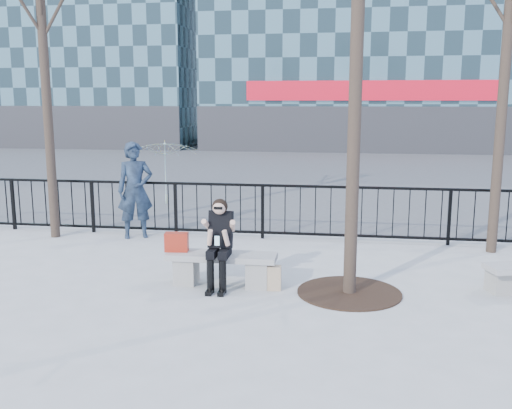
# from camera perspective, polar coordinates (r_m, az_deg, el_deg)

# --- Properties ---
(ground) EXTENTS (120.00, 120.00, 0.00)m
(ground) POSITION_cam_1_polar(r_m,az_deg,el_deg) (8.71, -3.43, -8.01)
(ground) COLOR #9B9A96
(ground) RESTS_ON ground
(street_surface) EXTENTS (60.00, 23.00, 0.01)m
(street_surface) POSITION_cam_1_polar(r_m,az_deg,el_deg) (23.30, 4.29, 3.66)
(street_surface) COLOR #474747
(street_surface) RESTS_ON ground
(railing) EXTENTS (14.00, 0.06, 1.10)m
(railing) POSITION_cam_1_polar(r_m,az_deg,el_deg) (11.43, -0.32, -0.66)
(railing) COLOR black
(railing) RESTS_ON ground
(tree_grate) EXTENTS (1.50, 1.50, 0.02)m
(tree_grate) POSITION_cam_1_polar(r_m,az_deg,el_deg) (8.44, 9.30, -8.68)
(tree_grate) COLOR black
(tree_grate) RESTS_ON ground
(bench_main) EXTENTS (1.65, 0.46, 0.49)m
(bench_main) POSITION_cam_1_polar(r_m,az_deg,el_deg) (8.62, -3.45, -6.12)
(bench_main) COLOR gray
(bench_main) RESTS_ON ground
(seated_woman) EXTENTS (0.50, 0.64, 1.34)m
(seated_woman) POSITION_cam_1_polar(r_m,az_deg,el_deg) (8.37, -3.71, -4.00)
(seated_woman) COLOR black
(seated_woman) RESTS_ON ground
(handbag) EXTENTS (0.37, 0.20, 0.29)m
(handbag) POSITION_cam_1_polar(r_m,az_deg,el_deg) (8.72, -7.95, -3.74)
(handbag) COLOR #A42414
(handbag) RESTS_ON bench_main
(shopping_bag) EXTENTS (0.39, 0.16, 0.36)m
(shopping_bag) POSITION_cam_1_polar(r_m,az_deg,el_deg) (8.44, 1.21, -7.33)
(shopping_bag) COLOR #C3B08A
(shopping_bag) RESTS_ON ground
(standing_man) EXTENTS (0.84, 0.72, 1.94)m
(standing_man) POSITION_cam_1_polar(r_m,az_deg,el_deg) (11.66, -11.99, 1.41)
(standing_man) COLOR black
(standing_man) RESTS_ON ground
(vendor_umbrella) EXTENTS (2.13, 2.16, 1.72)m
(vendor_umbrella) POSITION_cam_1_polar(r_m,az_deg,el_deg) (15.19, -9.06, 3.16)
(vendor_umbrella) COLOR gold
(vendor_umbrella) RESTS_ON ground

